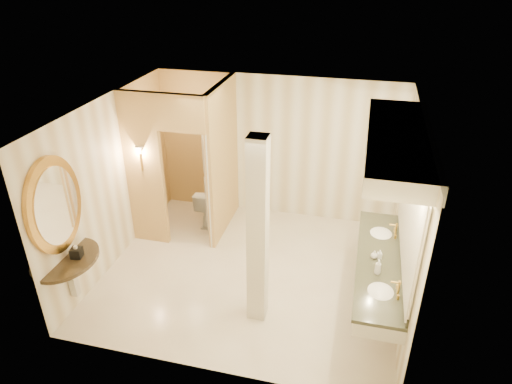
% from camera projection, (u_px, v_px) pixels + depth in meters
% --- Properties ---
extents(floor, '(4.50, 4.50, 0.00)m').
position_uv_depth(floor, '(250.00, 272.00, 7.35)').
color(floor, white).
rests_on(floor, ground).
extents(ceiling, '(4.50, 4.50, 0.00)m').
position_uv_depth(ceiling, '(248.00, 110.00, 6.08)').
color(ceiling, white).
rests_on(ceiling, wall_back).
extents(wall_back, '(4.50, 0.02, 2.70)m').
position_uv_depth(wall_back, '(276.00, 148.00, 8.43)').
color(wall_back, white).
rests_on(wall_back, floor).
extents(wall_front, '(4.50, 0.02, 2.70)m').
position_uv_depth(wall_front, '(203.00, 283.00, 5.00)').
color(wall_front, white).
rests_on(wall_front, floor).
extents(wall_left, '(0.02, 4.00, 2.70)m').
position_uv_depth(wall_left, '(111.00, 182.00, 7.19)').
color(wall_left, white).
rests_on(wall_left, floor).
extents(wall_right, '(0.02, 4.00, 2.70)m').
position_uv_depth(wall_right, '(408.00, 217.00, 6.24)').
color(wall_right, white).
rests_on(wall_right, floor).
extents(toilet_closet, '(1.50, 1.55, 2.70)m').
position_uv_depth(toilet_closet, '(200.00, 163.00, 7.77)').
color(toilet_closet, '#D7B770').
rests_on(toilet_closet, floor).
extents(wall_sconce, '(0.14, 0.14, 0.42)m').
position_uv_depth(wall_sconce, '(140.00, 151.00, 7.31)').
color(wall_sconce, gold).
rests_on(wall_sconce, toilet_closet).
extents(vanity, '(0.75, 2.68, 2.09)m').
position_uv_depth(vanity, '(391.00, 212.00, 5.82)').
color(vanity, beige).
rests_on(vanity, floor).
extents(console_shelf, '(1.03, 1.03, 1.97)m').
position_uv_depth(console_shelf, '(59.00, 229.00, 5.99)').
color(console_shelf, black).
rests_on(console_shelf, floor).
extents(pillar, '(0.25, 0.25, 2.70)m').
position_uv_depth(pillar, '(258.00, 234.00, 5.87)').
color(pillar, beige).
rests_on(pillar, floor).
extents(tissue_box, '(0.16, 0.16, 0.14)m').
position_uv_depth(tissue_box, '(77.00, 253.00, 6.20)').
color(tissue_box, black).
rests_on(tissue_box, console_shelf).
extents(toilet, '(0.42, 0.73, 0.74)m').
position_uv_depth(toilet, '(210.00, 205.00, 8.53)').
color(toilet, white).
rests_on(toilet, floor).
extents(soap_bottle_a, '(0.07, 0.07, 0.13)m').
position_uv_depth(soap_bottle_a, '(380.00, 254.00, 6.18)').
color(soap_bottle_a, beige).
rests_on(soap_bottle_a, vanity).
extents(soap_bottle_b, '(0.12, 0.12, 0.12)m').
position_uv_depth(soap_bottle_b, '(374.00, 255.00, 6.18)').
color(soap_bottle_b, silver).
rests_on(soap_bottle_b, vanity).
extents(soap_bottle_c, '(0.10, 0.10, 0.22)m').
position_uv_depth(soap_bottle_c, '(378.00, 267.00, 5.86)').
color(soap_bottle_c, '#C6B28C').
rests_on(soap_bottle_c, vanity).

